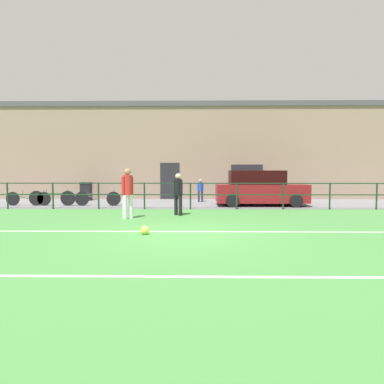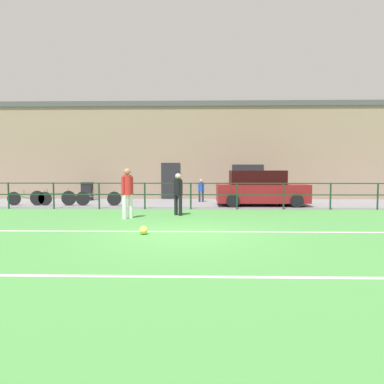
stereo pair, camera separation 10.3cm
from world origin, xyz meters
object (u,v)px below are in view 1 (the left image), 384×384
at_px(bicycle_parked_0, 28,198).
at_px(spectator_child, 200,189).
at_px(bicycle_parked_2, 98,198).
at_px(player_striker, 128,190).
at_px(bicycle_parked_1, 52,198).
at_px(parked_car_red, 260,189).
at_px(soccer_ball_match, 145,230).
at_px(trash_bin_0, 86,191).
at_px(player_goalkeeper, 178,192).

bearing_deg(bicycle_parked_0, spectator_child, 14.09).
bearing_deg(bicycle_parked_2, player_striker, -61.23).
xyz_separation_m(bicycle_parked_1, bicycle_parked_2, (2.17, -0.02, -0.02)).
relative_size(player_striker, parked_car_red, 0.42).
xyz_separation_m(spectator_child, bicycle_parked_0, (-8.13, -2.04, -0.34)).
bearing_deg(bicycle_parked_1, bicycle_parked_0, -180.00).
height_order(parked_car_red, bicycle_parked_1, parked_car_red).
distance_m(soccer_ball_match, bicycle_parked_0, 9.67).
distance_m(spectator_child, bicycle_parked_0, 8.39).
xyz_separation_m(player_striker, trash_bin_0, (-3.70, 6.92, -0.48)).
height_order(bicycle_parked_2, trash_bin_0, trash_bin_0).
relative_size(soccer_ball_match, bicycle_parked_2, 0.11).
xyz_separation_m(player_goalkeeper, bicycle_parked_2, (-3.96, 3.19, -0.53)).
bearing_deg(bicycle_parked_0, player_goalkeeper, -23.85).
height_order(parked_car_red, bicycle_parked_2, parked_car_red).
height_order(bicycle_parked_1, trash_bin_0, trash_bin_0).
relative_size(player_striker, bicycle_parked_2, 0.82).
bearing_deg(player_goalkeeper, spectator_child, 122.86).
distance_m(player_striker, bicycle_parked_0, 6.91).
bearing_deg(bicycle_parked_2, bicycle_parked_0, 179.66).
bearing_deg(bicycle_parked_1, player_striker, -42.92).
distance_m(bicycle_parked_1, bicycle_parked_2, 2.17).
bearing_deg(spectator_child, player_goalkeeper, 65.80).
bearing_deg(bicycle_parked_0, bicycle_parked_2, -0.34).
bearing_deg(soccer_ball_match, player_striker, 109.32).
height_order(spectator_child, bicycle_parked_1, spectator_child).
bearing_deg(soccer_ball_match, player_goalkeeper, 80.11).
height_order(soccer_ball_match, trash_bin_0, trash_bin_0).
bearing_deg(player_goalkeeper, soccer_ball_match, -57.55).
relative_size(soccer_ball_match, bicycle_parked_0, 0.11).
xyz_separation_m(parked_car_red, bicycle_parked_1, (-9.80, -0.33, -0.42)).
distance_m(player_goalkeeper, soccer_ball_match, 4.02).
bearing_deg(parked_car_red, player_striker, -140.64).
bearing_deg(soccer_ball_match, bicycle_parked_0, 132.86).
relative_size(player_goalkeeper, bicycle_parked_2, 0.73).
bearing_deg(player_goalkeeper, bicycle_parked_1, -165.28).
xyz_separation_m(parked_car_red, trash_bin_0, (-9.09, 2.50, -0.28)).
height_order(player_goalkeeper, bicycle_parked_0, player_goalkeeper).
relative_size(player_striker, bicycle_parked_1, 0.80).
bearing_deg(parked_car_red, soccer_ball_match, -120.37).
bearing_deg(spectator_child, soccer_ball_match, 65.62).
bearing_deg(trash_bin_0, bicycle_parked_1, -104.02).
xyz_separation_m(spectator_child, bicycle_parked_1, (-7.00, -2.04, -0.31)).
relative_size(parked_car_red, bicycle_parked_2, 1.95).
height_order(spectator_child, bicycle_parked_2, spectator_child).
bearing_deg(bicycle_parked_1, soccer_ball_match, -52.43).
relative_size(bicycle_parked_1, trash_bin_0, 2.21).
relative_size(spectator_child, parked_car_red, 0.28).
bearing_deg(bicycle_parked_2, parked_car_red, 2.64).
relative_size(player_striker, bicycle_parked_0, 0.83).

